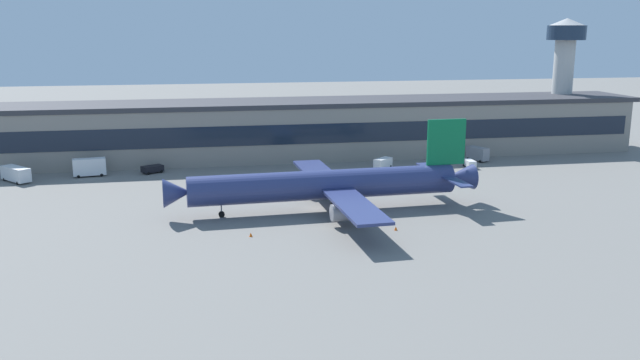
{
  "coord_description": "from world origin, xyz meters",
  "views": [
    {
      "loc": [
        -21.73,
        -118.95,
        33.15
      ],
      "look_at": [
        1.17,
        2.35,
        5.0
      ],
      "focal_mm": 37.32,
      "sensor_mm": 36.0,
      "label": 1
    }
  ],
  "objects_px": {
    "stair_truck": "(477,153)",
    "traffic_cone_0": "(396,228)",
    "airliner": "(329,185)",
    "traffic_cone_2": "(357,222)",
    "catering_truck": "(89,167)",
    "traffic_cone_1": "(251,235)",
    "control_tower": "(564,68)",
    "crew_van": "(383,163)",
    "follow_me_car": "(470,163)",
    "pushback_tractor": "(153,169)",
    "fuel_truck": "(16,174)"
  },
  "relations": [
    {
      "from": "control_tower",
      "to": "traffic_cone_2",
      "type": "bearing_deg",
      "value": -138.56
    },
    {
      "from": "fuel_truck",
      "to": "stair_truck",
      "type": "distance_m",
      "value": 110.27
    },
    {
      "from": "crew_van",
      "to": "traffic_cone_1",
      "type": "bearing_deg",
      "value": -126.89
    },
    {
      "from": "fuel_truck",
      "to": "follow_me_car",
      "type": "bearing_deg",
      "value": -2.04
    },
    {
      "from": "pushback_tractor",
      "to": "stair_truck",
      "type": "relative_size",
      "value": 0.84
    },
    {
      "from": "control_tower",
      "to": "traffic_cone_2",
      "type": "height_order",
      "value": "control_tower"
    },
    {
      "from": "crew_van",
      "to": "traffic_cone_0",
      "type": "relative_size",
      "value": 7.88
    },
    {
      "from": "traffic_cone_0",
      "to": "airliner",
      "type": "bearing_deg",
      "value": 121.1
    },
    {
      "from": "crew_van",
      "to": "airliner",
      "type": "bearing_deg",
      "value": -120.44
    },
    {
      "from": "stair_truck",
      "to": "traffic_cone_0",
      "type": "relative_size",
      "value": 9.49
    },
    {
      "from": "crew_van",
      "to": "pushback_tractor",
      "type": "relative_size",
      "value": 0.98
    },
    {
      "from": "control_tower",
      "to": "traffic_cone_1",
      "type": "bearing_deg",
      "value": -143.26
    },
    {
      "from": "pushback_tractor",
      "to": "crew_van",
      "type": "bearing_deg",
      "value": -5.5
    },
    {
      "from": "crew_van",
      "to": "traffic_cone_0",
      "type": "height_order",
      "value": "crew_van"
    },
    {
      "from": "catering_truck",
      "to": "airliner",
      "type": "bearing_deg",
      "value": -39.0
    },
    {
      "from": "fuel_truck",
      "to": "pushback_tractor",
      "type": "xyz_separation_m",
      "value": [
        29.13,
        4.1,
        -0.83
      ]
    },
    {
      "from": "pushback_tractor",
      "to": "traffic_cone_0",
      "type": "relative_size",
      "value": 8.01
    },
    {
      "from": "control_tower",
      "to": "pushback_tractor",
      "type": "distance_m",
      "value": 117.55
    },
    {
      "from": "crew_van",
      "to": "catering_truck",
      "type": "relative_size",
      "value": 0.71
    },
    {
      "from": "control_tower",
      "to": "catering_truck",
      "type": "distance_m",
      "value": 131.32
    },
    {
      "from": "airliner",
      "to": "crew_van",
      "type": "relative_size",
      "value": 11.01
    },
    {
      "from": "follow_me_car",
      "to": "catering_truck",
      "type": "height_order",
      "value": "catering_truck"
    },
    {
      "from": "follow_me_car",
      "to": "traffic_cone_1",
      "type": "relative_size",
      "value": 6.53
    },
    {
      "from": "catering_truck",
      "to": "pushback_tractor",
      "type": "xyz_separation_m",
      "value": [
        14.16,
        1.1,
        -1.24
      ]
    },
    {
      "from": "follow_me_car",
      "to": "stair_truck",
      "type": "bearing_deg",
      "value": 55.18
    },
    {
      "from": "fuel_truck",
      "to": "control_tower",
      "type": "bearing_deg",
      "value": 8.75
    },
    {
      "from": "follow_me_car",
      "to": "stair_truck",
      "type": "relative_size",
      "value": 0.69
    },
    {
      "from": "follow_me_car",
      "to": "traffic_cone_0",
      "type": "height_order",
      "value": "follow_me_car"
    },
    {
      "from": "control_tower",
      "to": "catering_truck",
      "type": "xyz_separation_m",
      "value": [
        -128.39,
        -19.06,
        -19.95
      ]
    },
    {
      "from": "airliner",
      "to": "crew_van",
      "type": "height_order",
      "value": "airliner"
    },
    {
      "from": "follow_me_car",
      "to": "traffic_cone_1",
      "type": "xyz_separation_m",
      "value": [
        -57.38,
        -45.69,
        -0.75
      ]
    },
    {
      "from": "catering_truck",
      "to": "fuel_truck",
      "type": "xyz_separation_m",
      "value": [
        -14.97,
        -3.0,
        -0.41
      ]
    },
    {
      "from": "catering_truck",
      "to": "traffic_cone_1",
      "type": "relative_size",
      "value": 10.96
    },
    {
      "from": "airliner",
      "to": "follow_me_car",
      "type": "distance_m",
      "value": 52.94
    },
    {
      "from": "traffic_cone_2",
      "to": "control_tower",
      "type": "bearing_deg",
      "value": 41.44
    },
    {
      "from": "crew_van",
      "to": "follow_me_car",
      "type": "height_order",
      "value": "crew_van"
    },
    {
      "from": "airliner",
      "to": "stair_truck",
      "type": "height_order",
      "value": "airliner"
    },
    {
      "from": "traffic_cone_1",
      "to": "crew_van",
      "type": "bearing_deg",
      "value": 53.11
    },
    {
      "from": "crew_van",
      "to": "traffic_cone_2",
      "type": "relative_size",
      "value": 7.78
    },
    {
      "from": "airliner",
      "to": "traffic_cone_2",
      "type": "xyz_separation_m",
      "value": [
        3.11,
        -9.77,
        -4.63
      ]
    },
    {
      "from": "crew_van",
      "to": "traffic_cone_1",
      "type": "relative_size",
      "value": 7.83
    },
    {
      "from": "traffic_cone_1",
      "to": "control_tower",
      "type": "bearing_deg",
      "value": 36.74
    },
    {
      "from": "fuel_truck",
      "to": "traffic_cone_1",
      "type": "distance_m",
      "value": 68.62
    },
    {
      "from": "control_tower",
      "to": "traffic_cone_1",
      "type": "relative_size",
      "value": 52.6
    },
    {
      "from": "follow_me_car",
      "to": "pushback_tractor",
      "type": "height_order",
      "value": "follow_me_car"
    },
    {
      "from": "pushback_tractor",
      "to": "stair_truck",
      "type": "bearing_deg",
      "value": -0.22
    },
    {
      "from": "control_tower",
      "to": "traffic_cone_0",
      "type": "xyz_separation_m",
      "value": [
        -71.44,
        -72.5,
        -21.9
      ]
    },
    {
      "from": "control_tower",
      "to": "stair_truck",
      "type": "height_order",
      "value": "control_tower"
    },
    {
      "from": "control_tower",
      "to": "fuel_truck",
      "type": "distance_m",
      "value": 146.46
    },
    {
      "from": "crew_van",
      "to": "stair_truck",
      "type": "bearing_deg",
      "value": 10.64
    }
  ]
}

